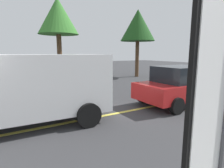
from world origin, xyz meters
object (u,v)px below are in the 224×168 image
(tree_centre_verge, at_px, (138,26))
(tree_right_verge, at_px, (58,17))
(car_red_approaching, at_px, (182,85))
(speed_limit_sign, at_px, (218,168))
(white_van, at_px, (22,86))

(tree_centre_verge, distance_m, tree_right_verge, 8.35)
(car_red_approaching, xyz_separation_m, tree_right_verge, (-3.84, 6.10, 3.53))
(car_red_approaching, xyz_separation_m, tree_centre_verge, (4.12, 8.61, 3.91))
(tree_right_verge, bearing_deg, car_red_approaching, -57.85)
(speed_limit_sign, bearing_deg, tree_right_verge, 78.89)
(white_van, bearing_deg, car_red_approaching, -5.92)
(car_red_approaching, bearing_deg, white_van, 174.08)
(car_red_approaching, relative_size, tree_right_verge, 0.81)
(white_van, xyz_separation_m, car_red_approaching, (6.40, -0.66, -0.43))
(speed_limit_sign, bearing_deg, white_van, 93.85)
(speed_limit_sign, relative_size, white_van, 0.48)
(car_red_approaching, bearing_deg, speed_limit_sign, -140.28)
(tree_right_verge, bearing_deg, white_van, -115.22)
(white_van, xyz_separation_m, tree_right_verge, (2.56, 5.44, 3.10))
(car_red_approaching, bearing_deg, tree_centre_verge, 64.43)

